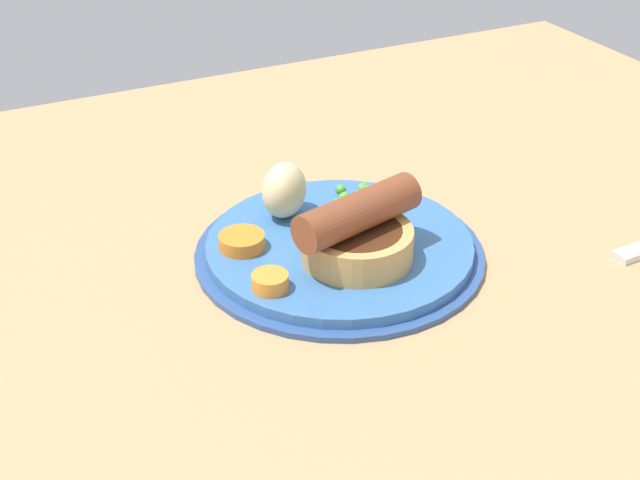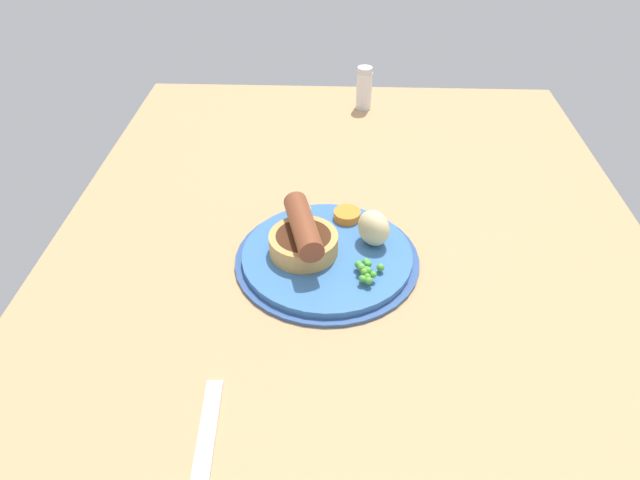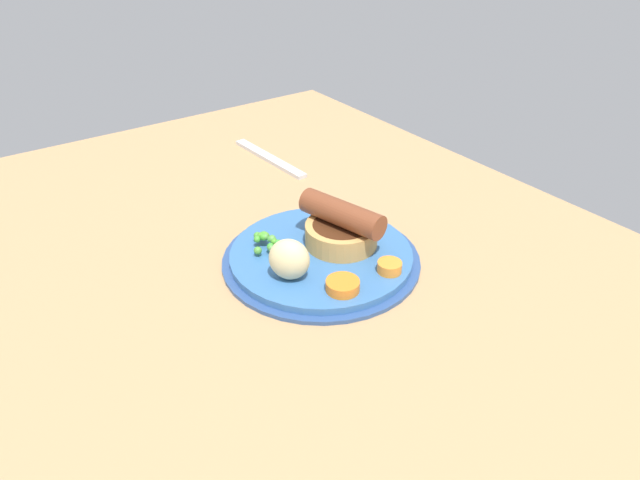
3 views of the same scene
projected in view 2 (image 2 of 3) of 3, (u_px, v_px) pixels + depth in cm
name	position (u px, v px, depth cm)	size (l,w,h in cm)	color
dining_table	(351.00, 270.00, 73.61)	(110.00, 80.00, 3.00)	tan
dinner_plate	(327.00, 255.00, 72.78)	(23.42, 23.42, 1.40)	#2D4C84
sausage_pudding	(303.00, 239.00, 70.35)	(11.18, 8.65, 5.66)	tan
pea_pile	(367.00, 270.00, 67.81)	(4.76, 3.60, 1.81)	#569543
potato_chunk_0	(374.00, 228.00, 72.00)	(4.54, 3.49, 4.75)	beige
carrot_slice_0	(347.00, 215.00, 77.30)	(3.65, 3.65, 1.16)	orange
carrot_slice_2	(301.00, 212.00, 77.72)	(2.75, 2.75, 1.22)	orange
fork	(203.00, 465.00, 50.39)	(18.00, 1.60, 0.60)	silver
salt_shaker	(364.00, 88.00, 105.72)	(2.90, 2.90, 7.89)	silver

